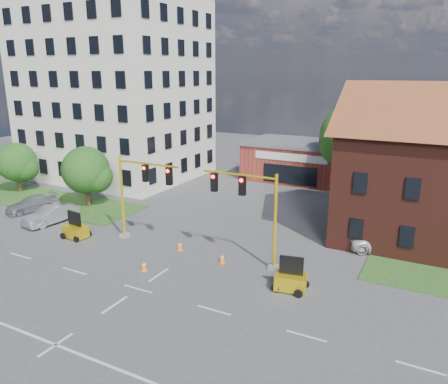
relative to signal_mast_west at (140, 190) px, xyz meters
The scene contains 19 objects.
ground 8.38m from the signal_mast_west, 54.01° to the right, with size 120.00×120.00×0.00m, color #48484B.
grass_verge_nw 16.61m from the signal_mast_west, 165.65° to the left, with size 22.00×6.00×0.08m, color #20471A.
lane_markings 10.73m from the signal_mast_west, 64.17° to the right, with size 60.00×36.00×0.01m, color silver, non-canonical shape.
office_block 23.21m from the signal_mast_west, 134.52° to the left, with size 18.40×15.40×20.60m.
brick_shop 24.44m from the signal_mast_west, 79.71° to the left, with size 12.40×8.40×4.30m.
tree_large 23.93m from the signal_mast_west, 61.95° to the left, with size 7.74×7.37×9.29m.
tree_nw_front 10.50m from the signal_mast_west, 154.09° to the left, with size 4.52×4.30×5.60m.
tree_nw_rear 20.12m from the signal_mast_west, 165.36° to the left, with size 4.19×3.99×5.13m.
signal_mast_west is the anchor object (origin of this frame).
signal_mast_east 8.71m from the signal_mast_west, ahead, with size 5.30×0.60×6.20m.
trailer_west 6.08m from the signal_mast_west, 159.09° to the right, with size 1.86×1.35×1.99m.
trailer_east 12.80m from the signal_mast_west, ahead, with size 1.94×1.48×1.99m.
cone_a 6.19m from the signal_mast_west, 50.85° to the right, with size 0.40×0.40×0.70m.
cone_b 4.95m from the signal_mast_west, ahead, with size 0.40×0.40×0.70m.
cone_c 7.89m from the signal_mast_west, ahead, with size 0.40×0.40×0.70m.
cone_d 12.88m from the signal_mast_west, ahead, with size 0.40×0.40×0.70m.
pickup_white 17.60m from the signal_mast_west, 21.94° to the left, with size 2.26×4.91×1.36m, color silver.
sedan_silver_front 9.59m from the signal_mast_west, behind, with size 1.59×4.55×1.50m, color #A8AAB0.
sedan_silver_rear 13.66m from the signal_mast_west, behind, with size 1.83×4.49×1.30m, color #A8AAB0.
Camera 1 is at (14.91, -17.83, 12.17)m, focal length 35.00 mm.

